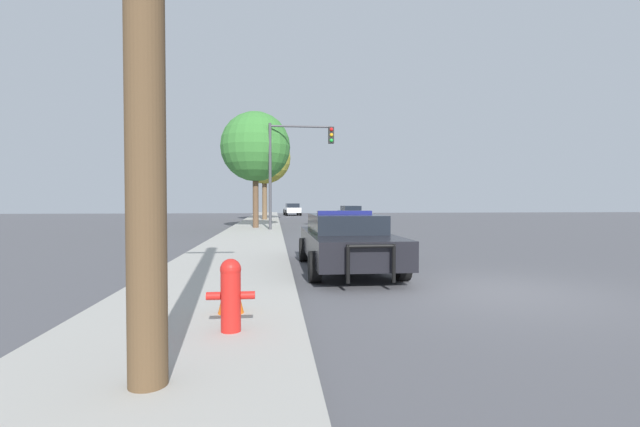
{
  "coord_description": "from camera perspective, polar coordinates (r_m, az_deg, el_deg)",
  "views": [
    {
      "loc": [
        -3.97,
        -7.32,
        1.63
      ],
      "look_at": [
        -1.46,
        16.23,
        0.99
      ],
      "focal_mm": 24.0,
      "sensor_mm": 36.0,
      "label": 1
    }
  ],
  "objects": [
    {
      "name": "ground_plane",
      "position": [
        8.49,
        22.29,
        -9.64
      ],
      "size": [
        110.0,
        110.0,
        0.0
      ],
      "primitive_type": "plane",
      "color": "#4F4F54"
    },
    {
      "name": "traffic_light",
      "position": [
        23.54,
        -3.44,
        7.71
      ],
      "size": [
        3.57,
        0.35,
        5.77
      ],
      "color": "#424247",
      "rests_on": "sidewalk_left"
    },
    {
      "name": "fire_hydrant",
      "position": [
        5.14,
        -11.82,
        -10.3
      ],
      "size": [
        0.56,
        0.24,
        0.84
      ],
      "color": "red",
      "rests_on": "sidewalk_left"
    },
    {
      "name": "car_background_oncoming",
      "position": [
        37.99,
        4.16,
        0.14
      ],
      "size": [
        1.96,
        4.59,
        1.28
      ],
      "rotation": [
        0.0,
        0.0,
        3.16
      ],
      "color": "navy",
      "rests_on": "ground_plane"
    },
    {
      "name": "tree_sidewalk_mid",
      "position": [
        25.37,
        -8.61,
        8.78
      ],
      "size": [
        4.03,
        4.03,
        6.73
      ],
      "color": "brown",
      "rests_on": "sidewalk_left"
    },
    {
      "name": "traffic_cone",
      "position": [
        5.98,
        -11.8,
        -9.58
      ],
      "size": [
        0.35,
        0.35,
        0.7
      ],
      "color": "orange",
      "rests_on": "sidewalk_left"
    },
    {
      "name": "car_background_distant",
      "position": [
        51.5,
        -3.72,
        0.6
      ],
      "size": [
        2.1,
        4.69,
        1.44
      ],
      "rotation": [
        0.0,
        0.0,
        0.06
      ],
      "color": "silver",
      "rests_on": "ground_plane"
    },
    {
      "name": "sidewalk_left",
      "position": [
        7.57,
        -14.75,
        -10.43
      ],
      "size": [
        3.0,
        110.0,
        0.13
      ],
      "color": "#A3A099",
      "rests_on": "ground_plane"
    },
    {
      "name": "tree_sidewalk_far",
      "position": [
        36.86,
        -7.42,
        7.35
      ],
      "size": [
        4.42,
        4.42,
        7.46
      ],
      "color": "brown",
      "rests_on": "sidewalk_left"
    },
    {
      "name": "police_car",
      "position": [
        10.36,
        3.47,
        -3.52
      ],
      "size": [
        2.07,
        5.18,
        1.42
      ],
      "rotation": [
        0.0,
        0.0,
        3.14
      ],
      "color": "black",
      "rests_on": "ground_plane"
    }
  ]
}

